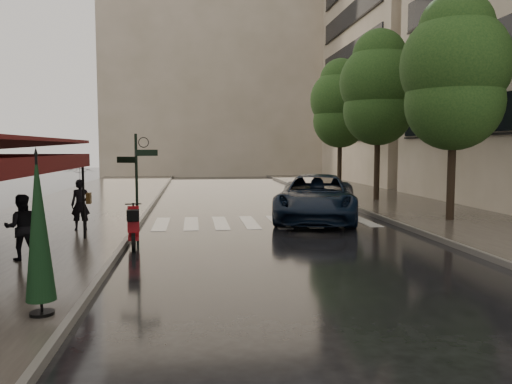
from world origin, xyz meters
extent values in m
plane|color=black|center=(0.00, 0.00, 0.00)|extent=(120.00, 120.00, 0.00)
cube|color=#38332D|center=(-4.50, 12.00, 0.06)|extent=(6.00, 60.00, 0.12)
cube|color=#38332D|center=(10.25, 12.00, 0.06)|extent=(5.50, 60.00, 0.12)
cube|color=#595651|center=(-1.45, 12.00, 0.07)|extent=(0.12, 60.00, 0.16)
cube|color=#595651|center=(7.45, 12.00, 0.07)|extent=(0.12, 60.00, 0.16)
cube|color=silver|center=(-0.70, 6.00, 0.01)|extent=(0.50, 3.20, 0.01)
cube|color=silver|center=(0.35, 6.00, 0.01)|extent=(0.50, 3.20, 0.01)
cube|color=silver|center=(1.40, 6.00, 0.01)|extent=(0.50, 3.20, 0.01)
cube|color=silver|center=(2.45, 6.00, 0.01)|extent=(0.50, 3.20, 0.01)
cube|color=silver|center=(3.50, 6.00, 0.01)|extent=(0.50, 3.20, 0.01)
cube|color=silver|center=(4.55, 6.00, 0.01)|extent=(0.50, 3.20, 0.01)
cube|color=silver|center=(5.60, 6.00, 0.01)|extent=(0.50, 3.20, 0.01)
cube|color=silver|center=(6.65, 6.00, 0.01)|extent=(0.50, 3.20, 0.01)
cube|color=#4B0A12|center=(-2.52, -0.50, 2.35)|extent=(0.04, 7.00, 0.35)
cylinder|color=black|center=(-2.65, 2.75, 1.29)|extent=(0.07, 0.07, 2.35)
cylinder|color=black|center=(-1.20, 3.00, 1.55)|extent=(0.08, 0.08, 3.10)
cube|color=black|center=(-0.90, 3.00, 2.55)|extent=(0.62, 0.26, 0.18)
cube|color=black|center=(-1.48, 3.00, 2.35)|extent=(0.56, 0.29, 0.18)
cube|color=tan|center=(16.50, 26.00, 9.25)|extent=(8.00, 16.00, 18.50)
cube|color=tan|center=(3.00, 38.00, 10.00)|extent=(22.00, 6.00, 20.00)
cylinder|color=black|center=(9.60, 5.00, 2.25)|extent=(0.28, 0.28, 4.26)
sphere|color=#163613|center=(9.60, 5.00, 4.30)|extent=(3.40, 3.40, 3.40)
sphere|color=#163613|center=(9.60, 5.00, 5.59)|extent=(3.80, 3.80, 3.80)
sphere|color=#163613|center=(9.60, 5.00, 6.81)|extent=(2.60, 2.60, 2.60)
cylinder|color=black|center=(9.50, 12.00, 2.36)|extent=(0.28, 0.28, 4.48)
sphere|color=#163613|center=(9.50, 12.00, 4.52)|extent=(3.40, 3.40, 3.40)
sphere|color=#163613|center=(9.50, 12.00, 5.88)|extent=(3.80, 3.80, 3.80)
sphere|color=#163613|center=(9.50, 12.00, 7.16)|extent=(2.60, 2.60, 2.60)
cylinder|color=black|center=(9.70, 19.00, 2.30)|extent=(0.28, 0.28, 4.37)
sphere|color=#163613|center=(9.70, 19.00, 4.41)|extent=(3.40, 3.40, 3.40)
sphere|color=#163613|center=(9.70, 19.00, 5.74)|extent=(3.80, 3.80, 3.80)
sphere|color=#163613|center=(9.70, 19.00, 6.98)|extent=(2.60, 2.60, 2.60)
imported|color=black|center=(-3.07, 4.29, 0.92)|extent=(0.59, 0.40, 1.60)
imported|color=black|center=(-3.07, 4.29, 2.10)|extent=(0.97, 0.98, 0.87)
cube|color=#432E11|center=(-2.82, 4.29, 1.12)|extent=(0.13, 0.30, 0.34)
imported|color=black|center=(-3.49, 0.12, 0.88)|extent=(0.86, 0.75, 1.51)
cylinder|color=black|center=(-1.13, 1.36, 0.24)|extent=(0.15, 0.48, 0.48)
cylinder|color=black|center=(-1.26, 2.59, 0.24)|extent=(0.15, 0.48, 0.48)
cube|color=maroon|center=(-1.20, 2.00, 0.32)|extent=(0.41, 1.31, 0.10)
cube|color=maroon|center=(-1.17, 1.75, 0.61)|extent=(0.35, 0.57, 0.28)
cube|color=maroon|center=(-1.25, 2.44, 0.69)|extent=(0.33, 0.15, 0.74)
cylinder|color=black|center=(-1.26, 2.54, 1.11)|extent=(0.46, 0.08, 0.04)
cube|color=black|center=(-1.14, 1.39, 0.94)|extent=(0.35, 0.33, 0.28)
imported|color=black|center=(4.99, 6.22, 0.85)|extent=(4.40, 6.67, 1.70)
cylinder|color=black|center=(-1.91, -3.92, 0.14)|extent=(0.37, 0.37, 0.05)
cylinder|color=black|center=(-1.91, -3.92, 1.38)|extent=(0.04, 0.04, 2.41)
cone|color=black|center=(-1.91, -3.92, 1.50)|extent=(0.45, 0.45, 2.29)
camera|label=1|loc=(0.42, -11.78, 2.68)|focal=35.00mm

